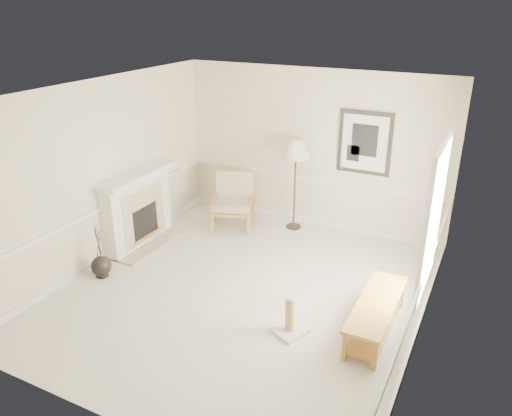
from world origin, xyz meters
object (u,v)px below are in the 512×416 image
(floor_vase, at_px, (101,266))
(floor_lamp, at_px, (296,151))
(bench, at_px, (376,312))
(scratching_post, at_px, (290,321))
(armchair, at_px, (233,198))

(floor_vase, relative_size, floor_lamp, 0.54)
(bench, height_order, scratching_post, scratching_post)
(floor_lamp, height_order, bench, floor_lamp)
(bench, xyz_separation_m, scratching_post, (-0.97, -0.51, -0.13))
(floor_lamp, bearing_deg, scratching_post, -68.25)
(floor_vase, height_order, armchair, armchair)
(floor_lamp, distance_m, scratching_post, 3.47)
(armchair, bearing_deg, scratching_post, -70.44)
(armchair, height_order, scratching_post, armchair)
(floor_lamp, relative_size, bench, 1.09)
(scratching_post, bearing_deg, floor_vase, -179.94)
(floor_vase, height_order, floor_lamp, floor_lamp)
(floor_vase, bearing_deg, bench, 7.03)
(floor_vase, distance_m, armchair, 2.79)
(floor_vase, relative_size, bench, 0.58)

